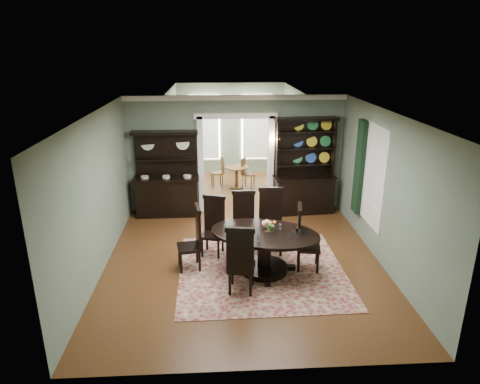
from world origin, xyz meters
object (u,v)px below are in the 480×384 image
at_px(dining_table, 265,244).
at_px(sideboard, 167,186).
at_px(welsh_dresser, 304,179).
at_px(parlor_table, 237,174).

distance_m(dining_table, sideboard, 3.76).
xyz_separation_m(welsh_dresser, parlor_table, (-1.64, 2.01, -0.44)).
bearing_deg(parlor_table, welsh_dresser, -50.80).
relative_size(sideboard, parlor_table, 2.88).
bearing_deg(welsh_dresser, dining_table, -118.67).
relative_size(dining_table, sideboard, 1.14).
bearing_deg(sideboard, welsh_dresser, -1.08).
height_order(sideboard, parlor_table, sideboard).
height_order(dining_table, parlor_table, dining_table).
xyz_separation_m(sideboard, parlor_table, (1.87, 2.00, -0.30)).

